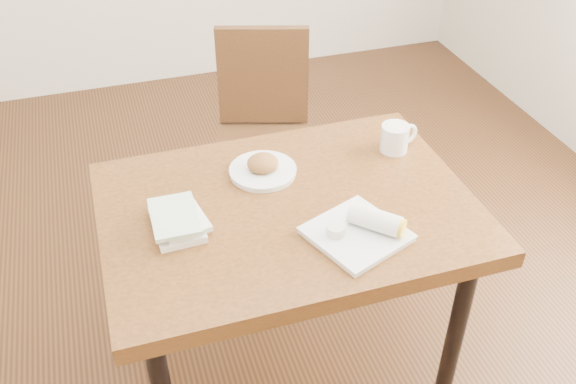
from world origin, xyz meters
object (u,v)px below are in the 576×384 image
object	(u,v)px
plate_burrito	(363,229)
chair_far	(263,124)
coffee_mug	(396,137)
book_stack	(177,220)
plate_scone	(263,168)
table	(288,224)

from	to	relation	value
plate_burrito	chair_far	bearing A→B (deg)	90.84
coffee_mug	plate_burrito	xyz separation A→B (m)	(-0.30, -0.40, -0.03)
coffee_mug	book_stack	bearing A→B (deg)	-166.76
chair_far	coffee_mug	distance (m)	0.76
plate_scone	coffee_mug	xyz separation A→B (m)	(0.49, 0.00, 0.03)
table	plate_burrito	size ratio (longest dim) A/B	3.57
plate_scone	plate_burrito	distance (m)	0.45
chair_far	coffee_mug	world-z (taller)	chair_far
table	book_stack	world-z (taller)	book_stack
coffee_mug	plate_scone	bearing A→B (deg)	-179.92
plate_burrito	book_stack	xyz separation A→B (m)	(-0.52, 0.21, 0.00)
coffee_mug	book_stack	xyz separation A→B (m)	(-0.82, -0.19, -0.03)
table	plate_scone	distance (m)	0.22
book_stack	coffee_mug	bearing A→B (deg)	13.24
plate_scone	plate_burrito	bearing A→B (deg)	-64.24
chair_far	book_stack	distance (m)	1.00
plate_burrito	coffee_mug	bearing A→B (deg)	53.60
table	chair_far	distance (m)	0.85
book_stack	plate_scone	bearing A→B (deg)	30.53
chair_far	plate_burrito	size ratio (longest dim) A/B	2.87
chair_far	plate_burrito	bearing A→B (deg)	-89.16
plate_scone	chair_far	bearing A→B (deg)	74.33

